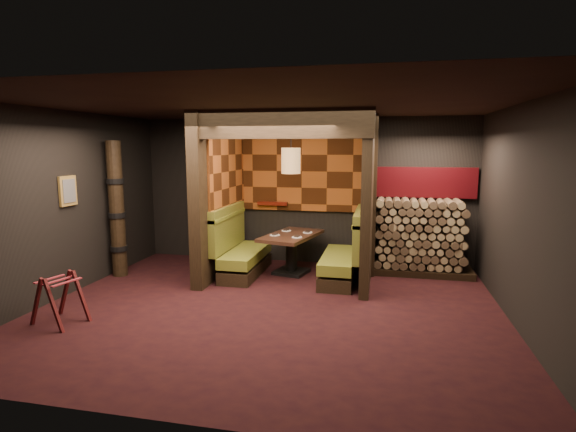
{
  "coord_description": "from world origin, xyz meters",
  "views": [
    {
      "loc": [
        1.55,
        -5.93,
        2.3
      ],
      "look_at": [
        0.0,
        1.3,
        1.15
      ],
      "focal_mm": 28.0,
      "sensor_mm": 36.0,
      "label": 1
    }
  ],
  "objects_px": {
    "pendant_lamp": "(291,161)",
    "firewood_stack": "(424,237)",
    "booth_bench_left": "(240,252)",
    "totem_column": "(117,210)",
    "dining_table": "(291,247)",
    "luggage_rack": "(59,297)",
    "booth_bench_right": "(345,258)"
  },
  "relations": [
    {
      "from": "pendant_lamp",
      "to": "firewood_stack",
      "type": "xyz_separation_m",
      "value": [
        2.34,
        0.52,
        -1.37
      ]
    },
    {
      "from": "pendant_lamp",
      "to": "dining_table",
      "type": "bearing_deg",
      "value": 90.0
    },
    {
      "from": "booth_bench_right",
      "to": "dining_table",
      "type": "distance_m",
      "value": 1.02
    },
    {
      "from": "booth_bench_left",
      "to": "pendant_lamp",
      "type": "xyz_separation_m",
      "value": [
        0.9,
        0.18,
        1.65
      ]
    },
    {
      "from": "booth_bench_left",
      "to": "dining_table",
      "type": "xyz_separation_m",
      "value": [
        0.9,
        0.23,
        0.09
      ]
    },
    {
      "from": "booth_bench_left",
      "to": "booth_bench_right",
      "type": "bearing_deg",
      "value": 0.0
    },
    {
      "from": "firewood_stack",
      "to": "luggage_rack",
      "type": "bearing_deg",
      "value": -144.88
    },
    {
      "from": "totem_column",
      "to": "firewood_stack",
      "type": "xyz_separation_m",
      "value": [
        5.33,
        1.25,
        -0.51
      ]
    },
    {
      "from": "booth_bench_right",
      "to": "pendant_lamp",
      "type": "bearing_deg",
      "value": 169.98
    },
    {
      "from": "pendant_lamp",
      "to": "firewood_stack",
      "type": "height_order",
      "value": "pendant_lamp"
    },
    {
      "from": "dining_table",
      "to": "firewood_stack",
      "type": "relative_size",
      "value": 0.88
    },
    {
      "from": "dining_table",
      "to": "totem_column",
      "type": "height_order",
      "value": "totem_column"
    },
    {
      "from": "luggage_rack",
      "to": "firewood_stack",
      "type": "height_order",
      "value": "firewood_stack"
    },
    {
      "from": "booth_bench_left",
      "to": "totem_column",
      "type": "distance_m",
      "value": 2.3
    },
    {
      "from": "dining_table",
      "to": "firewood_stack",
      "type": "distance_m",
      "value": 2.4
    },
    {
      "from": "totem_column",
      "to": "luggage_rack",
      "type": "bearing_deg",
      "value": -77.04
    },
    {
      "from": "booth_bench_left",
      "to": "firewood_stack",
      "type": "bearing_deg",
      "value": 12.17
    },
    {
      "from": "booth_bench_right",
      "to": "totem_column",
      "type": "distance_m",
      "value": 4.1
    },
    {
      "from": "booth_bench_right",
      "to": "dining_table",
      "type": "bearing_deg",
      "value": 167.21
    },
    {
      "from": "dining_table",
      "to": "firewood_stack",
      "type": "height_order",
      "value": "firewood_stack"
    },
    {
      "from": "pendant_lamp",
      "to": "totem_column",
      "type": "bearing_deg",
      "value": -166.37
    },
    {
      "from": "booth_bench_left",
      "to": "totem_column",
      "type": "height_order",
      "value": "totem_column"
    },
    {
      "from": "luggage_rack",
      "to": "booth_bench_left",
      "type": "bearing_deg",
      "value": 59.49
    },
    {
      "from": "booth_bench_right",
      "to": "dining_table",
      "type": "relative_size",
      "value": 1.05
    },
    {
      "from": "luggage_rack",
      "to": "totem_column",
      "type": "distance_m",
      "value": 2.36
    },
    {
      "from": "luggage_rack",
      "to": "totem_column",
      "type": "xyz_separation_m",
      "value": [
        -0.5,
        2.15,
        0.83
      ]
    },
    {
      "from": "booth_bench_left",
      "to": "totem_column",
      "type": "xyz_separation_m",
      "value": [
        -2.09,
        -0.55,
        0.79
      ]
    },
    {
      "from": "pendant_lamp",
      "to": "luggage_rack",
      "type": "relative_size",
      "value": 1.39
    },
    {
      "from": "pendant_lamp",
      "to": "totem_column",
      "type": "distance_m",
      "value": 3.2
    },
    {
      "from": "dining_table",
      "to": "firewood_stack",
      "type": "bearing_deg",
      "value": 11.45
    },
    {
      "from": "booth_bench_left",
      "to": "pendant_lamp",
      "type": "bearing_deg",
      "value": 10.98
    },
    {
      "from": "luggage_rack",
      "to": "booth_bench_right",
      "type": "bearing_deg",
      "value": 37.79
    }
  ]
}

